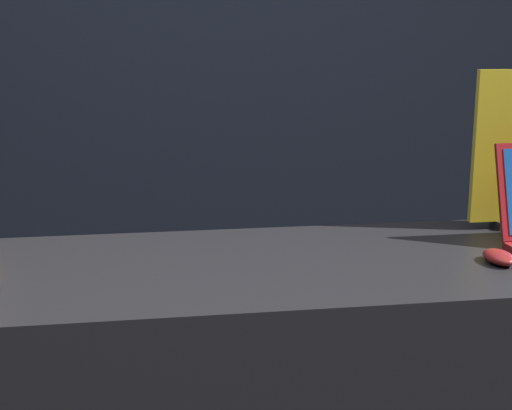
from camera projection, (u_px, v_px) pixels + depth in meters
name	position (u px, v px, depth m)	size (l,w,h in m)	color
wall_back	(200.00, 42.00, 3.17)	(8.00, 0.05, 2.80)	black
mouse_back	(499.00, 257.00, 1.80)	(0.07, 0.11, 0.03)	maroon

